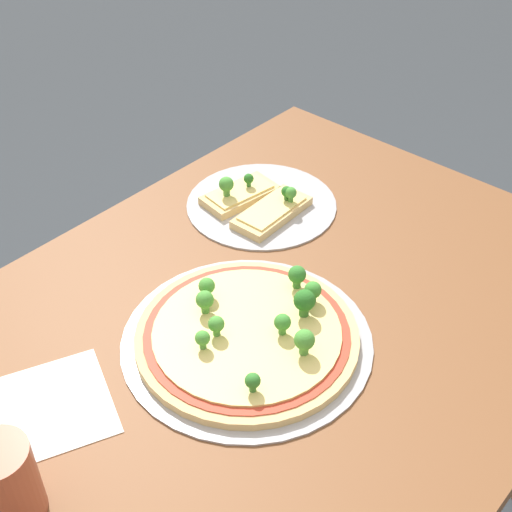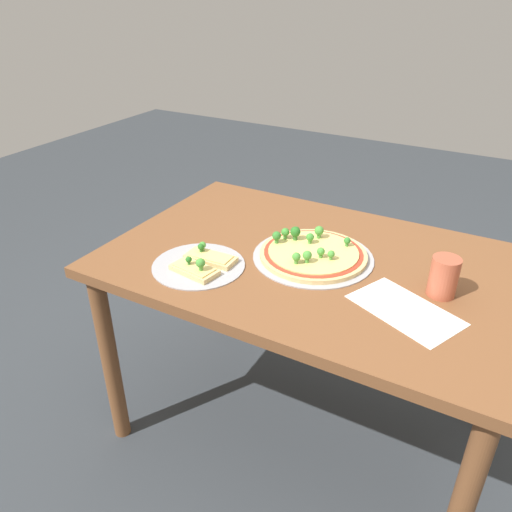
{
  "view_description": "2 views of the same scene",
  "coord_description": "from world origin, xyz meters",
  "px_view_note": "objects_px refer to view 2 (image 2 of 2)",
  "views": [
    {
      "loc": [
        0.57,
        0.53,
        1.56
      ],
      "look_at": [
        -0.15,
        -0.11,
        0.78
      ],
      "focal_mm": 50.0,
      "sensor_mm": 36.0,
      "label": 1
    },
    {
      "loc": [
        0.53,
        -1.31,
        1.55
      ],
      "look_at": [
        -0.15,
        -0.11,
        0.78
      ],
      "focal_mm": 35.0,
      "sensor_mm": 36.0,
      "label": 2
    }
  ],
  "objects_px": {
    "dining_table": "(311,283)",
    "pizza_tray_whole": "(311,253)",
    "pizza_tray_slice": "(201,264)",
    "drinking_cup": "(444,277)"
  },
  "relations": [
    {
      "from": "dining_table",
      "to": "pizza_tray_whole",
      "type": "xyz_separation_m",
      "value": [
        -0.01,
        0.01,
        0.11
      ]
    },
    {
      "from": "dining_table",
      "to": "pizza_tray_slice",
      "type": "xyz_separation_m",
      "value": [
        -0.28,
        -0.22,
        0.11
      ]
    },
    {
      "from": "pizza_tray_slice",
      "to": "pizza_tray_whole",
      "type": "bearing_deg",
      "value": 39.52
    },
    {
      "from": "dining_table",
      "to": "pizza_tray_slice",
      "type": "distance_m",
      "value": 0.37
    },
    {
      "from": "pizza_tray_whole",
      "to": "pizza_tray_slice",
      "type": "xyz_separation_m",
      "value": [
        -0.28,
        -0.23,
        -0.0
      ]
    },
    {
      "from": "pizza_tray_slice",
      "to": "drinking_cup",
      "type": "height_order",
      "value": "drinking_cup"
    },
    {
      "from": "pizza_tray_slice",
      "to": "drinking_cup",
      "type": "distance_m",
      "value": 0.72
    },
    {
      "from": "dining_table",
      "to": "pizza_tray_whole",
      "type": "distance_m",
      "value": 0.11
    },
    {
      "from": "pizza_tray_whole",
      "to": "drinking_cup",
      "type": "distance_m",
      "value": 0.41
    },
    {
      "from": "pizza_tray_whole",
      "to": "drinking_cup",
      "type": "xyz_separation_m",
      "value": [
        0.41,
        -0.02,
        0.05
      ]
    }
  ]
}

